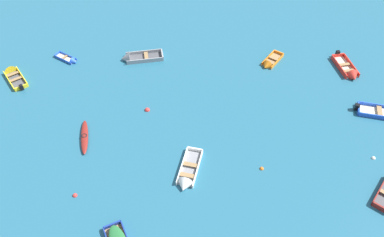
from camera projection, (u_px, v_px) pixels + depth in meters
The scene contains 11 objects.
kayak_maroon_back_row_left at pixel (85, 137), 31.05m from camera, with size 1.92×3.60×0.35m.
rowboat_red_midfield_left at pixel (349, 72), 36.58m from camera, with size 2.62×3.99×1.23m.
rowboat_grey_midfield_right at pixel (133, 58), 38.04m from camera, with size 4.35×2.79×1.33m.
rowboat_yellow_near_right at pixel (13, 74), 36.45m from camera, with size 3.44×3.27×1.17m.
rowboat_orange_cluster_outer at pixel (269, 64), 37.51m from camera, with size 2.19×3.17×1.01m.
rowboat_white_outer_right at pixel (187, 178), 28.28m from camera, with size 1.40×3.97×1.17m.
rowboat_blue_far_back at pixel (71, 60), 37.92m from camera, with size 2.77×1.67×0.75m.
mooring_buoy_trailing at pixel (75, 196), 27.48m from camera, with size 0.34×0.34×0.34m, color red.
mooring_buoy_between_boats_left at pixel (373, 158), 29.77m from camera, with size 0.32×0.32×0.32m, color silver.
mooring_buoy_between_boats_right at pixel (262, 169), 29.09m from camera, with size 0.31×0.31×0.31m, color orange.
mooring_buoy_near_foreground at pixel (147, 110), 33.36m from camera, with size 0.45×0.45×0.45m, color red.
Camera 1 is at (4.55, -2.77, 23.83)m, focal length 35.87 mm.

